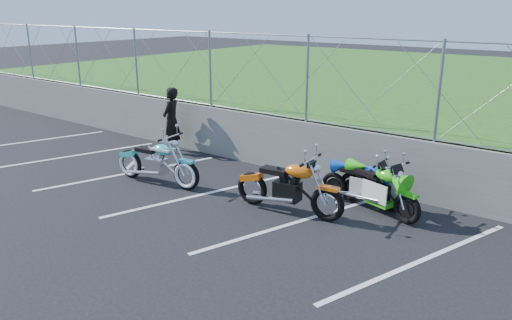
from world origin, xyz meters
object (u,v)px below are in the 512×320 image
Objects in this scene: naked_orange at (290,189)px; sportbike_blue at (364,185)px; cruiser_turquoise at (158,164)px; sportbike_green at (379,190)px; person_standing at (171,120)px.

sportbike_blue is (0.96, 1.28, -0.08)m from naked_orange.
naked_orange is (3.31, 0.41, 0.03)m from cruiser_turquoise.
sportbike_green is at bearing -28.08° from sportbike_blue.
sportbike_blue is (-0.40, 0.20, -0.04)m from sportbike_green.
sportbike_blue is 5.99m from person_standing.
sportbike_blue is at bearing 170.31° from sportbike_green.
sportbike_green is 1.07× the size of sportbike_blue.
person_standing is at bearing 155.83° from naked_orange.
naked_orange reaches higher than sportbike_green.
cruiser_turquoise is at bearing -160.11° from sportbike_blue.
sportbike_blue is at bearing 14.48° from cruiser_turquoise.
naked_orange is 1.74m from sportbike_green.
person_standing reaches higher than sportbike_blue.
cruiser_turquoise is 1.19× the size of sportbike_green.
cruiser_turquoise is 1.31× the size of person_standing.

